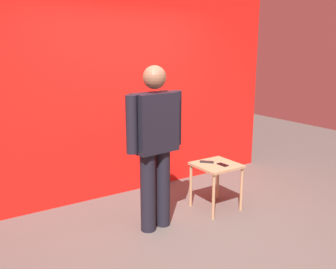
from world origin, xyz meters
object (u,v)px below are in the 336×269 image
object	(u,v)px
tv_remote	(207,162)
cell_phone	(223,165)
standing_person	(155,140)
side_table	(216,171)

from	to	relation	value
tv_remote	cell_phone	bearing A→B (deg)	-103.96
standing_person	side_table	xyz separation A→B (m)	(0.88, 0.02, -0.52)
side_table	cell_phone	xyz separation A→B (m)	(0.03, -0.08, 0.10)
side_table	tv_remote	distance (m)	0.16
cell_phone	standing_person	bearing A→B (deg)	173.69
standing_person	cell_phone	world-z (taller)	standing_person
standing_person	tv_remote	size ratio (longest dim) A/B	10.49
side_table	cell_phone	size ratio (longest dim) A/B	4.01
side_table	tv_remote	size ratio (longest dim) A/B	3.39
standing_person	tv_remote	distance (m)	0.92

